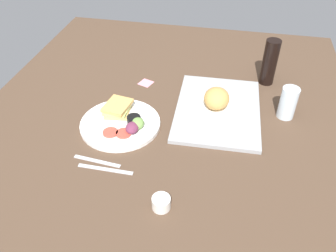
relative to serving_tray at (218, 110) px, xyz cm
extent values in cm
cube|color=#4C3828|center=(15.83, -19.79, -2.30)|extent=(190.00, 150.00, 3.00)
cube|color=#9EA0A3|center=(0.00, 0.00, 0.00)|extent=(45.89, 34.23, 1.60)
cylinder|color=white|center=(0.12, 0.00, 1.50)|extent=(20.04, 20.04, 1.40)
ellipsoid|color=tan|center=(1.12, -0.89, 6.13)|extent=(11.53, 9.96, 7.86)
cylinder|color=white|center=(16.40, -35.64, 0.00)|extent=(30.47, 30.47, 1.60)
cube|color=#DBB266|center=(10.30, -38.38, 1.50)|extent=(11.97, 10.22, 1.40)
cube|color=#B2C66B|center=(10.30, -38.38, 2.70)|extent=(11.07, 9.09, 1.00)
cube|color=tan|center=(10.30, -38.38, 3.90)|extent=(12.36, 10.72, 1.40)
cylinder|color=#D14738|center=(23.25, -37.16, 1.20)|extent=(5.60, 5.60, 0.80)
cylinder|color=#D14738|center=(22.79, -32.29, 1.20)|extent=(5.60, 5.60, 0.80)
cylinder|color=black|center=(15.63, -30.31, 2.30)|extent=(5.20, 5.20, 3.00)
cylinder|color=#EFEACC|center=(15.63, -30.31, 3.40)|extent=(4.26, 4.26, 0.60)
ellipsoid|color=#729E4C|center=(17.92, -28.33, 2.60)|extent=(6.00, 4.80, 3.60)
ellipsoid|color=#6B2D47|center=(20.66, -29.55, 2.60)|extent=(6.00, 4.80, 3.60)
cylinder|color=silver|center=(-2.12, 26.28, 5.64)|extent=(6.58, 6.58, 12.88)
cylinder|color=black|center=(-25.96, 19.28, 9.39)|extent=(6.40, 6.40, 20.38)
cylinder|color=silver|center=(50.56, -12.22, 1.20)|extent=(5.60, 5.60, 4.00)
cube|color=#B7B7BC|center=(36.40, -37.64, -0.55)|extent=(3.02, 17.06, 0.50)
cube|color=#B7B7BC|center=(39.40, -33.64, -0.55)|extent=(1.54, 19.01, 0.50)
cube|color=pink|center=(-14.59, -33.53, -0.74)|extent=(7.21, 7.21, 0.12)
camera|label=1|loc=(112.31, 2.30, 83.34)|focal=36.83mm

